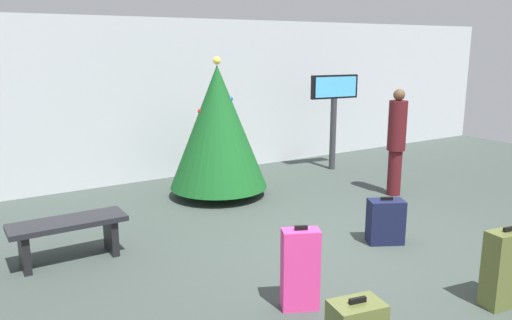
% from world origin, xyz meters
% --- Properties ---
extents(ground_plane, '(16.00, 16.00, 0.00)m').
position_xyz_m(ground_plane, '(0.00, 0.00, 0.00)').
color(ground_plane, '#38423D').
extents(back_wall, '(16.00, 0.20, 2.83)m').
position_xyz_m(back_wall, '(0.00, 4.23, 1.41)').
color(back_wall, '#B7BCC1').
rests_on(back_wall, ground_plane).
extents(holiday_tree, '(1.54, 1.54, 2.19)m').
position_xyz_m(holiday_tree, '(-0.20, 2.63, 1.11)').
color(holiday_tree, '#4C3319').
rests_on(holiday_tree, ground_plane).
extents(flight_info_kiosk, '(1.00, 0.21, 1.82)m').
position_xyz_m(flight_info_kiosk, '(2.51, 3.05, 1.29)').
color(flight_info_kiosk, '#333338').
rests_on(flight_info_kiosk, ground_plane).
extents(waiting_bench, '(1.24, 0.44, 0.48)m').
position_xyz_m(waiting_bench, '(-2.82, 1.26, 0.35)').
color(waiting_bench, black).
rests_on(waiting_bench, ground_plane).
extents(traveller_0, '(0.39, 0.39, 1.70)m').
position_xyz_m(traveller_0, '(2.20, 1.17, 0.90)').
color(traveller_0, '#4C1419').
rests_on(traveller_0, ground_plane).
extents(suitcase_1, '(0.49, 0.42, 0.58)m').
position_xyz_m(suitcase_1, '(0.55, -0.23, 0.27)').
color(suitcase_1, '#141938').
rests_on(suitcase_1, ground_plane).
extents(suitcase_2, '(0.38, 0.30, 0.79)m').
position_xyz_m(suitcase_2, '(-1.28, -0.95, 0.38)').
color(suitcase_2, '#E5388C').
rests_on(suitcase_2, ground_plane).
extents(suitcase_3, '(0.43, 0.26, 0.76)m').
position_xyz_m(suitcase_3, '(0.33, -1.90, 0.36)').
color(suitcase_3, '#59602D').
rests_on(suitcase_3, ground_plane).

